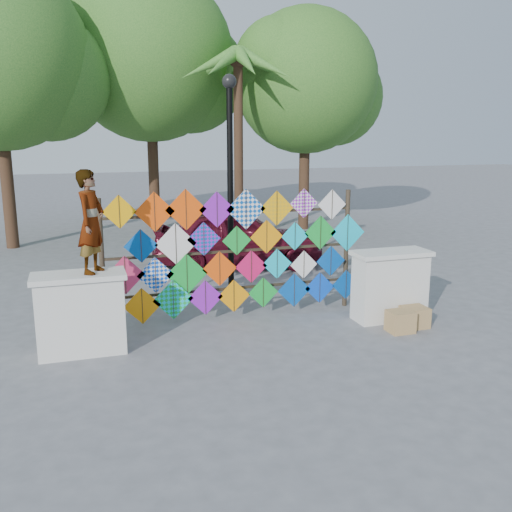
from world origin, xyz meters
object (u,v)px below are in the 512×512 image
sedan (238,237)px  vendor_woman (91,222)px  kite_rack (235,253)px  lamppost (230,167)px

sedan → vendor_woman: bearing=155.3°
vendor_woman → sedan: 6.32m
kite_rack → sedan: size_ratio=1.16×
kite_rack → sedan: bearing=73.2°
kite_rack → vendor_woman: bearing=-159.6°
kite_rack → vendor_woman: (-2.49, -0.93, 0.84)m
kite_rack → vendor_woman: size_ratio=3.17×
sedan → lamppost: bearing=173.2°
kite_rack → vendor_woman: vendor_woman is taller
vendor_woman → sedan: vendor_woman is taller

